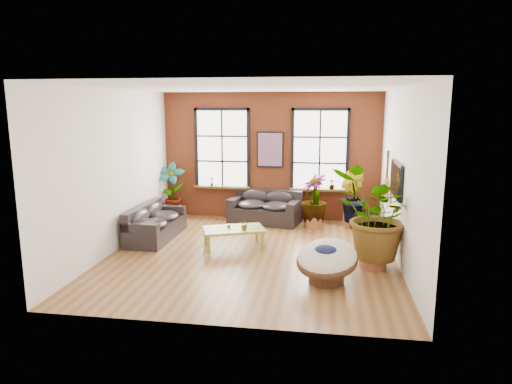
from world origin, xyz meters
TOP-DOWN VIEW (x-y plane):
  - room at (0.00, 0.15)m, footprint 6.04×6.54m
  - sofa_back at (-0.07, 2.77)m, footprint 2.03×1.27m
  - sofa_left at (-2.51, 0.85)m, footprint 0.89×2.04m
  - coffee_table at (-0.49, 0.47)m, footprint 1.54×1.21m
  - papasan_chair at (1.58, -1.35)m, footprint 1.42×1.42m
  - poster at (0.00, 3.18)m, footprint 0.74×0.06m
  - tv_wall_unit at (2.93, 0.60)m, footprint 0.13×1.86m
  - media_box at (2.50, 2.41)m, footprint 0.69×0.63m
  - pot_back_left at (-2.72, 2.79)m, footprint 0.68×0.68m
  - pot_back_right at (2.24, 2.67)m, footprint 0.59×0.59m
  - pot_right_wall at (2.48, -0.44)m, footprint 0.64×0.64m
  - pot_mid at (1.25, 2.44)m, footprint 0.54×0.54m
  - floor_plant_back_left at (-2.72, 2.77)m, footprint 0.81×0.60m
  - floor_plant_back_right at (2.20, 2.66)m, footprint 0.87×0.93m
  - floor_plant_right_wall at (2.50, -0.45)m, footprint 2.14×2.12m
  - floor_plant_mid at (1.24, 2.47)m, footprint 0.98×0.98m
  - table_plant at (-0.21, 0.34)m, footprint 0.26×0.24m
  - sill_plant_left at (-1.65, 3.13)m, footprint 0.17×0.17m
  - sill_plant_right at (1.70, 3.13)m, footprint 0.19×0.19m

SIDE VIEW (x-z plane):
  - pot_back_right at x=2.24m, z-range 0.00..0.34m
  - pot_mid at x=1.25m, z-range 0.00..0.34m
  - pot_back_left at x=-2.72m, z-range 0.00..0.38m
  - pot_right_wall at x=2.48m, z-range 0.00..0.38m
  - media_box at x=2.50m, z-range 0.00..0.47m
  - sofa_left at x=-2.51m, z-range -0.04..0.76m
  - coffee_table at x=-0.49m, z-range 0.12..0.64m
  - sofa_back at x=-0.07m, z-range -0.04..0.82m
  - papasan_chair at x=1.58m, z-range 0.01..0.84m
  - table_plant at x=-0.21m, z-range 0.43..0.67m
  - floor_plant_mid at x=1.24m, z-range 0.14..1.40m
  - floor_plant_back_right at x=2.20m, z-range 0.15..1.49m
  - floor_plant_back_left at x=-2.72m, z-range 0.15..1.59m
  - sill_plant_left at x=-1.65m, z-range 0.90..1.17m
  - sill_plant_right at x=1.70m, z-range 0.90..1.17m
  - floor_plant_right_wall at x=2.50m, z-range 0.16..1.95m
  - tv_wall_unit at x=2.93m, z-range 0.94..2.14m
  - room at x=0.00m, z-range -0.02..3.52m
  - poster at x=0.00m, z-range 1.46..2.44m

